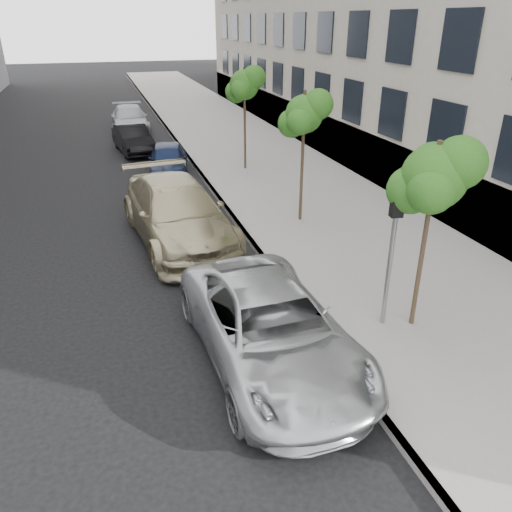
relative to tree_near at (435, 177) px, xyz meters
name	(u,v)px	position (x,y,z in m)	size (l,w,h in m)	color
ground	(300,404)	(-3.23, -1.50, -3.41)	(160.00, 160.00, 0.00)	black
sidewalk	(219,128)	(1.07, 22.50, -3.34)	(6.40, 72.00, 0.14)	gray
curb	(168,131)	(-2.05, 22.50, -3.34)	(0.15, 72.00, 0.14)	#9E9B93
tree_near	(435,177)	(0.00, 0.00, 0.00)	(1.63, 1.43, 4.07)	#38281C
tree_mid	(305,114)	(0.00, 6.50, 0.11)	(1.54, 1.34, 4.13)	#38281C
tree_far	(245,85)	(0.00, 13.00, 0.24)	(1.59, 1.39, 4.29)	#38281C
signal_pole	(392,244)	(-0.63, 0.19, -1.38)	(0.26, 0.21, 3.00)	#939699
minivan	(271,328)	(-3.33, -0.18, -2.64)	(2.55, 5.53, 1.54)	silver
suv	(177,213)	(-4.07, 6.26, -2.51)	(2.51, 6.16, 1.79)	tan
sedan_blue	(168,160)	(-3.33, 13.37, -2.73)	(1.61, 4.00, 1.36)	#101B38
sedan_black	(133,139)	(-4.43, 18.00, -2.74)	(1.41, 4.06, 1.34)	black
sedan_rear	(130,119)	(-4.18, 23.16, -2.67)	(2.05, 5.05, 1.47)	#919498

